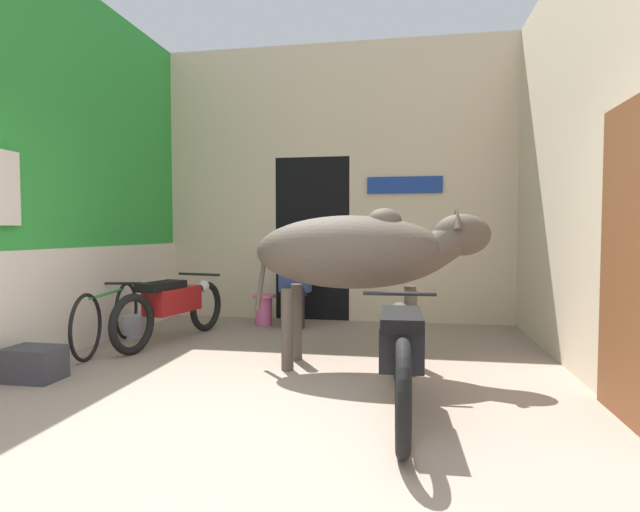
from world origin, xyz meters
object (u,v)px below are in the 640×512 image
(bucket, at_px, (134,326))
(shopkeeper_seated, at_px, (295,280))
(cow, at_px, (360,253))
(bicycle, at_px, (108,317))
(plastic_stool, at_px, (264,309))
(crate, at_px, (34,364))
(motorcycle_near, at_px, (400,348))
(motorcycle_far, at_px, (173,305))

(bucket, bearing_deg, shopkeeper_seated, 29.35)
(cow, xyz_separation_m, bucket, (-2.75, 0.85, -0.92))
(shopkeeper_seated, bearing_deg, bicycle, -137.60)
(bicycle, xyz_separation_m, shopkeeper_seated, (1.69, 1.54, 0.28))
(plastic_stool, height_order, crate, plastic_stool)
(plastic_stool, xyz_separation_m, crate, (-1.20, -2.73, -0.08))
(shopkeeper_seated, height_order, bucket, shopkeeper_seated)
(bicycle, xyz_separation_m, bucket, (-0.04, 0.57, -0.21))
(shopkeeper_seated, relative_size, bucket, 4.56)
(plastic_stool, relative_size, crate, 0.93)
(cow, relative_size, motorcycle_near, 1.04)
(motorcycle_near, height_order, bucket, motorcycle_near)
(cow, height_order, motorcycle_near, cow)
(bicycle, xyz_separation_m, plastic_stool, (1.25, 1.58, -0.12))
(bicycle, relative_size, crate, 3.80)
(motorcycle_near, relative_size, bicycle, 1.23)
(shopkeeper_seated, height_order, plastic_stool, shopkeeper_seated)
(cow, distance_m, shopkeeper_seated, 2.14)
(plastic_stool, bearing_deg, motorcycle_near, -57.96)
(crate, bearing_deg, bicycle, 92.58)
(bicycle, bearing_deg, shopkeeper_seated, 42.40)
(shopkeeper_seated, distance_m, crate, 3.18)
(motorcycle_far, height_order, shopkeeper_seated, shopkeeper_seated)
(motorcycle_near, bearing_deg, motorcycle_far, 145.02)
(motorcycle_near, relative_size, plastic_stool, 4.99)
(cow, xyz_separation_m, bicycle, (-2.71, 0.28, -0.72))
(cow, distance_m, bucket, 3.03)
(motorcycle_far, distance_m, plastic_stool, 1.37)
(motorcycle_near, xyz_separation_m, bucket, (-3.13, 1.92, -0.31))
(plastic_stool, bearing_deg, bucket, -141.93)
(motorcycle_near, bearing_deg, cow, 109.50)
(motorcycle_near, height_order, crate, motorcycle_near)
(motorcycle_near, distance_m, crate, 3.06)
(bucket, bearing_deg, bicycle, -86.05)
(motorcycle_near, distance_m, plastic_stool, 3.47)
(bicycle, distance_m, plastic_stool, 2.02)
(crate, bearing_deg, bucket, 93.04)
(crate, bearing_deg, cow, 17.95)
(crate, height_order, bucket, crate)
(motorcycle_near, relative_size, bucket, 7.89)
(cow, xyz_separation_m, crate, (-2.66, -0.86, -0.91))
(plastic_stool, bearing_deg, cow, -51.99)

